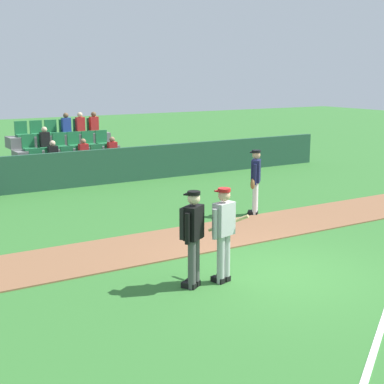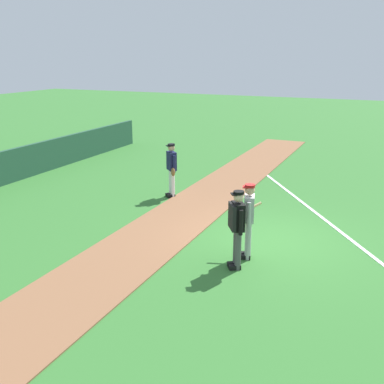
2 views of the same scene
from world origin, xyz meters
The scene contains 7 objects.
ground_plane centered at (0.00, 0.00, 0.00)m, with size 80.00×80.00×0.00m, color #33702D.
infield_dirt_path centered at (0.00, 2.78, 0.01)m, with size 28.00×2.07×0.03m, color brown.
dugout_fence centered at (0.00, 10.03, 0.61)m, with size 20.00×0.16×1.21m, color #234C38.
stadium_bleachers centered at (0.01, 11.91, 0.64)m, with size 3.90×2.95×2.30m.
batter_grey_jersey centered at (-1.19, 0.17, 0.97)m, with size 0.74×0.70×1.76m.
umpire_home_plate centered at (-1.80, 0.25, 1.00)m, with size 0.53×0.46×1.76m.
runner_navy_jersey centered at (2.39, 3.89, 0.96)m, with size 0.55×0.51×1.76m.
Camera 1 is at (-6.85, -7.99, 3.78)m, focal length 53.38 mm.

